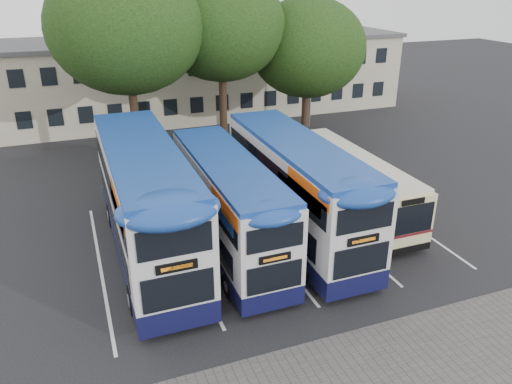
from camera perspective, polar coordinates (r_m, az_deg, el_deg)
The scene contains 12 objects.
ground at distance 20.31m, azimuth 16.13°, elevation -9.53°, with size 120.00×120.00×0.00m, color black.
paving_strip at distance 16.29m, azimuth 20.92°, elevation -19.84°, with size 40.00×6.00×0.01m, color #595654.
bay_lines at distance 22.39m, azimuth 0.73°, elevation -5.15°, with size 14.12×11.00×0.01m.
depot_building at distance 42.38m, azimuth -5.59°, elevation 13.22°, with size 32.40×8.40×6.20m.
lamp_post at distance 37.72m, azimuth 6.43°, elevation 14.86°, with size 0.25×1.05×9.06m.
tree_left at distance 29.72m, azimuth -14.64°, elevation 17.75°, with size 8.65×8.65×11.77m.
tree_mid at distance 32.22m, azimuth -4.01°, elevation 18.43°, with size 7.92×7.92×11.25m.
tree_right at distance 34.50m, azimuth 5.93°, elevation 16.08°, with size 7.67×7.67×9.56m.
bus_dd_left at distance 20.39m, azimuth -12.50°, elevation -0.62°, with size 2.75×11.36×4.73m.
bus_dd_mid at distance 20.44m, azimuth -3.17°, elevation -1.11°, with size 2.37×9.78×4.07m.
bus_dd_right at distance 21.52m, azimuth 4.59°, elevation 0.76°, with size 2.58×10.66×4.44m.
bus_single at distance 24.53m, azimuth 10.40°, elevation 1.33°, with size 2.46×9.66×2.88m.
Camera 1 is at (-10.97, -13.22, 10.83)m, focal length 35.00 mm.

